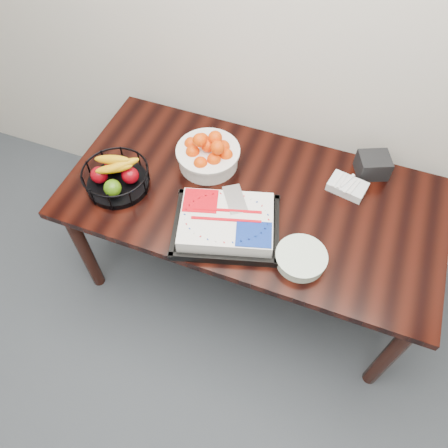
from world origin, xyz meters
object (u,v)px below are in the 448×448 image
(plate_stack, at_px, (301,258))
(napkin_box, at_px, (373,165))
(fruit_basket, at_px, (116,176))
(tangerine_bowl, at_px, (208,151))
(table, at_px, (252,207))
(cake_tray, at_px, (226,223))

(plate_stack, height_order, napkin_box, napkin_box)
(napkin_box, bearing_deg, plate_stack, -107.16)
(fruit_basket, height_order, plate_stack, fruit_basket)
(tangerine_bowl, bearing_deg, plate_stack, -34.08)
(fruit_basket, xyz_separation_m, napkin_box, (1.13, 0.52, -0.02))
(table, bearing_deg, tangerine_bowl, 156.34)
(tangerine_bowl, height_order, fruit_basket, tangerine_bowl)
(tangerine_bowl, xyz_separation_m, plate_stack, (0.58, -0.39, -0.06))
(cake_tray, distance_m, fruit_basket, 0.58)
(table, xyz_separation_m, napkin_box, (0.50, 0.35, 0.14))
(plate_stack, relative_size, napkin_box, 1.50)
(tangerine_bowl, bearing_deg, fruit_basket, -140.34)
(table, relative_size, cake_tray, 3.26)
(tangerine_bowl, xyz_separation_m, fruit_basket, (-0.35, -0.29, -0.02))
(plate_stack, bearing_deg, fruit_basket, 173.77)
(table, relative_size, plate_stack, 8.15)
(cake_tray, bearing_deg, plate_stack, -7.67)
(plate_stack, bearing_deg, napkin_box, 72.84)
(table, bearing_deg, napkin_box, 35.09)
(plate_stack, distance_m, napkin_box, 0.65)
(plate_stack, xyz_separation_m, napkin_box, (0.19, 0.62, 0.03))
(table, distance_m, plate_stack, 0.43)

